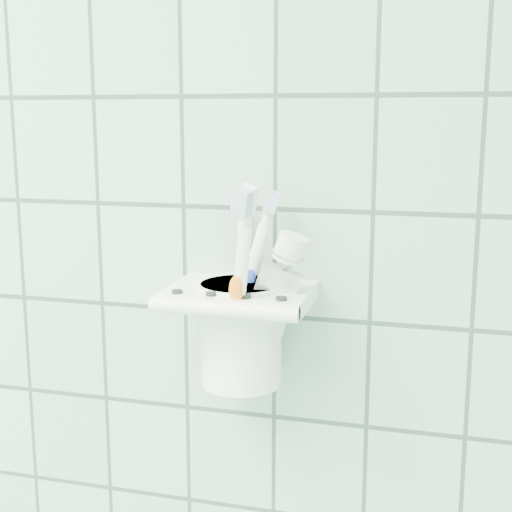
{
  "coord_description": "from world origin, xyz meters",
  "views": [
    {
      "loc": [
        0.85,
        0.51,
        1.45
      ],
      "look_at": [
        0.69,
        1.1,
        1.33
      ],
      "focal_mm": 50.0,
      "sensor_mm": 36.0,
      "label": 1
    }
  ],
  "objects_px": {
    "toothbrush_pink": "(257,283)",
    "holder_bracket": "(240,297)",
    "toothbrush_blue": "(220,280)",
    "cup": "(241,330)",
    "toothbrush_orange": "(230,273)",
    "toothpaste_tube": "(246,291)"
  },
  "relations": [
    {
      "from": "toothbrush_pink",
      "to": "holder_bracket",
      "type": "bearing_deg",
      "value": -105.57
    },
    {
      "from": "toothbrush_pink",
      "to": "toothbrush_blue",
      "type": "bearing_deg",
      "value": -137.28
    },
    {
      "from": "toothbrush_blue",
      "to": "toothbrush_orange",
      "type": "distance_m",
      "value": 0.02
    },
    {
      "from": "cup",
      "to": "toothpaste_tube",
      "type": "distance_m",
      "value": 0.04
    },
    {
      "from": "cup",
      "to": "toothbrush_orange",
      "type": "distance_m",
      "value": 0.06
    },
    {
      "from": "holder_bracket",
      "to": "toothbrush_blue",
      "type": "relative_size",
      "value": 0.74
    },
    {
      "from": "toothpaste_tube",
      "to": "toothbrush_orange",
      "type": "bearing_deg",
      "value": -177.81
    },
    {
      "from": "toothbrush_blue",
      "to": "toothpaste_tube",
      "type": "bearing_deg",
      "value": -25.36
    },
    {
      "from": "toothbrush_blue",
      "to": "toothbrush_pink",
      "type": "bearing_deg",
      "value": 17.3
    },
    {
      "from": "toothbrush_pink",
      "to": "toothpaste_tube",
      "type": "relative_size",
      "value": 1.1
    },
    {
      "from": "toothbrush_blue",
      "to": "cup",
      "type": "bearing_deg",
      "value": -6.34
    },
    {
      "from": "toothbrush_orange",
      "to": "toothpaste_tube",
      "type": "distance_m",
      "value": 0.02
    },
    {
      "from": "toothbrush_pink",
      "to": "toothpaste_tube",
      "type": "height_order",
      "value": "toothbrush_pink"
    },
    {
      "from": "toothbrush_blue",
      "to": "toothbrush_orange",
      "type": "bearing_deg",
      "value": -44.81
    },
    {
      "from": "toothbrush_orange",
      "to": "toothpaste_tube",
      "type": "xyz_separation_m",
      "value": [
        0.01,
        0.0,
        -0.02
      ]
    },
    {
      "from": "holder_bracket",
      "to": "toothbrush_blue",
      "type": "distance_m",
      "value": 0.03
    },
    {
      "from": "toothpaste_tube",
      "to": "holder_bracket",
      "type": "bearing_deg",
      "value": 143.38
    },
    {
      "from": "toothbrush_pink",
      "to": "toothbrush_blue",
      "type": "xyz_separation_m",
      "value": [
        -0.03,
        -0.02,
        0.0
      ]
    },
    {
      "from": "cup",
      "to": "toothbrush_blue",
      "type": "height_order",
      "value": "toothbrush_blue"
    },
    {
      "from": "toothbrush_pink",
      "to": "toothpaste_tube",
      "type": "distance_m",
      "value": 0.03
    },
    {
      "from": "holder_bracket",
      "to": "toothbrush_pink",
      "type": "relative_size",
      "value": 0.77
    },
    {
      "from": "toothbrush_pink",
      "to": "toothbrush_orange",
      "type": "xyz_separation_m",
      "value": [
        -0.02,
        -0.03,
        0.02
      ]
    }
  ]
}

